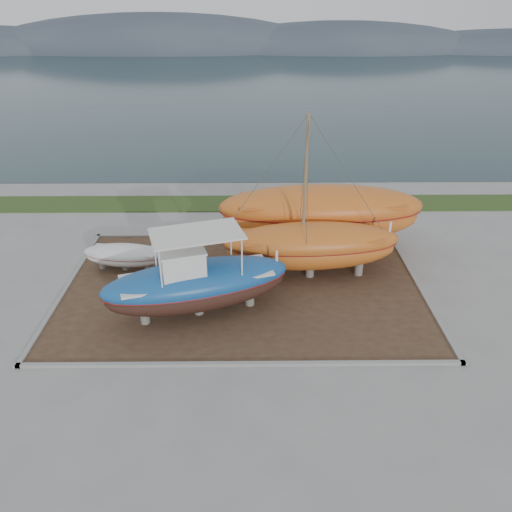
{
  "coord_description": "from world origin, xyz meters",
  "views": [
    {
      "loc": [
        0.44,
        -18.04,
        13.55
      ],
      "look_at": [
        0.66,
        4.0,
        1.85
      ],
      "focal_mm": 35.0,
      "sensor_mm": 36.0,
      "label": 1
    }
  ],
  "objects_px": {
    "blue_caique": "(197,275)",
    "orange_sailboat": "(314,201)",
    "white_dinghy": "(125,258)",
    "orange_bare_hull": "(320,220)"
  },
  "relations": [
    {
      "from": "orange_sailboat",
      "to": "orange_bare_hull",
      "type": "xyz_separation_m",
      "value": [
        0.85,
        3.1,
        -2.4
      ]
    },
    {
      "from": "orange_sailboat",
      "to": "blue_caique",
      "type": "bearing_deg",
      "value": -151.71
    },
    {
      "from": "blue_caique",
      "to": "orange_bare_hull",
      "type": "relative_size",
      "value": 0.75
    },
    {
      "from": "blue_caique",
      "to": "white_dinghy",
      "type": "xyz_separation_m",
      "value": [
        -4.39,
        4.33,
        -1.42
      ]
    },
    {
      "from": "blue_caique",
      "to": "orange_sailboat",
      "type": "relative_size",
      "value": 0.95
    },
    {
      "from": "blue_caique",
      "to": "orange_bare_hull",
      "type": "bearing_deg",
      "value": 28.45
    },
    {
      "from": "white_dinghy",
      "to": "orange_sailboat",
      "type": "distance_m",
      "value": 10.68
    },
    {
      "from": "white_dinghy",
      "to": "orange_bare_hull",
      "type": "bearing_deg",
      "value": 17.73
    },
    {
      "from": "blue_caique",
      "to": "orange_sailboat",
      "type": "height_order",
      "value": "orange_sailboat"
    },
    {
      "from": "orange_bare_hull",
      "to": "orange_sailboat",
      "type": "bearing_deg",
      "value": -106.47
    }
  ]
}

